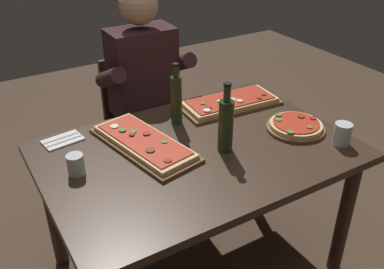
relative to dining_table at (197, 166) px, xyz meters
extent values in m
plane|color=#4C3828|center=(0.00, 0.00, -0.64)|extent=(6.40, 6.40, 0.00)
cube|color=#3D2B1E|center=(0.00, 0.00, 0.08)|extent=(1.40, 0.96, 0.04)
cylinder|color=#3D2B1E|center=(0.62, -0.40, -0.29)|extent=(0.07, 0.07, 0.70)
cylinder|color=#3D2B1E|center=(-0.62, 0.40, -0.29)|extent=(0.07, 0.07, 0.70)
cylinder|color=#3D2B1E|center=(0.62, 0.40, -0.29)|extent=(0.07, 0.07, 0.70)
cube|color=brown|center=(0.38, 0.28, 0.10)|extent=(0.56, 0.28, 0.02)
cube|color=#E5C184|center=(0.38, 0.28, 0.12)|extent=(0.52, 0.25, 0.02)
cube|color=#B72D19|center=(0.38, 0.28, 0.13)|extent=(0.48, 0.22, 0.01)
cylinder|color=maroon|center=(0.58, 0.23, 0.14)|extent=(0.03, 0.03, 0.01)
cylinder|color=#4C7F2D|center=(0.22, 0.31, 0.14)|extent=(0.03, 0.03, 0.00)
cylinder|color=beige|center=(0.33, 0.29, 0.14)|extent=(0.02, 0.02, 0.00)
cylinder|color=maroon|center=(0.23, 0.26, 0.14)|extent=(0.04, 0.04, 0.01)
cylinder|color=beige|center=(0.39, 0.27, 0.14)|extent=(0.04, 0.04, 0.01)
cylinder|color=beige|center=(0.31, 0.29, 0.14)|extent=(0.03, 0.03, 0.01)
cylinder|color=beige|center=(0.41, 0.23, 0.14)|extent=(0.03, 0.03, 0.01)
cylinder|color=maroon|center=(0.53, 0.21, 0.14)|extent=(0.03, 0.03, 0.01)
cylinder|color=#4C7F2D|center=(0.32, 0.26, 0.14)|extent=(0.03, 0.03, 0.00)
cylinder|color=beige|center=(0.20, 0.23, 0.14)|extent=(0.04, 0.04, 0.01)
cube|color=brown|center=(-0.20, 0.14, 0.10)|extent=(0.34, 0.61, 0.02)
cube|color=#E5C184|center=(-0.20, 0.14, 0.12)|extent=(0.31, 0.56, 0.02)
cube|color=#B72D19|center=(-0.20, 0.14, 0.13)|extent=(0.27, 0.52, 0.01)
cylinder|color=beige|center=(-0.27, 0.32, 0.14)|extent=(0.04, 0.04, 0.01)
cylinder|color=maroon|center=(-0.24, 0.20, 0.14)|extent=(0.03, 0.03, 0.01)
cylinder|color=maroon|center=(-0.17, 0.17, 0.14)|extent=(0.04, 0.04, 0.01)
cylinder|color=#4C7F2D|center=(-0.26, 0.26, 0.14)|extent=(0.03, 0.03, 0.01)
cylinder|color=maroon|center=(-0.20, -0.07, 0.14)|extent=(0.03, 0.03, 0.00)
cylinder|color=#4C7F2D|center=(-0.22, 0.22, 0.14)|extent=(0.03, 0.03, 0.01)
cylinder|color=brown|center=(-0.22, 0.03, 0.14)|extent=(0.04, 0.04, 0.01)
cylinder|color=#4C7F2D|center=(-0.14, 0.07, 0.14)|extent=(0.03, 0.03, 0.00)
cylinder|color=brown|center=(0.51, -0.10, 0.10)|extent=(0.29, 0.29, 0.02)
cylinder|color=#E5C184|center=(0.51, -0.10, 0.12)|extent=(0.26, 0.26, 0.02)
cylinder|color=#B72D19|center=(0.51, -0.10, 0.13)|extent=(0.23, 0.23, 0.01)
cylinder|color=#4C7F2D|center=(0.48, 0.00, 0.14)|extent=(0.03, 0.03, 0.01)
cylinder|color=#4C7F2D|center=(0.52, -0.17, 0.14)|extent=(0.03, 0.03, 0.01)
cylinder|color=maroon|center=(0.57, -0.07, 0.14)|extent=(0.04, 0.04, 0.01)
cylinder|color=#4C7F2D|center=(0.41, -0.16, 0.14)|extent=(0.03, 0.03, 0.01)
cylinder|color=#4C7F2D|center=(0.45, -0.04, 0.14)|extent=(0.03, 0.03, 0.00)
cylinder|color=maroon|center=(0.60, -0.11, 0.14)|extent=(0.03, 0.03, 0.01)
cylinder|color=#233819|center=(0.10, -0.07, 0.22)|extent=(0.07, 0.07, 0.24)
cylinder|color=#233819|center=(0.10, -0.07, 0.38)|extent=(0.03, 0.03, 0.07)
cylinder|color=black|center=(0.10, -0.07, 0.42)|extent=(0.03, 0.03, 0.01)
cylinder|color=#233819|center=(0.04, 0.27, 0.22)|extent=(0.06, 0.06, 0.25)
cylinder|color=#233819|center=(0.04, 0.27, 0.37)|extent=(0.03, 0.03, 0.06)
cylinder|color=black|center=(0.04, 0.27, 0.41)|extent=(0.03, 0.03, 0.01)
cylinder|color=silver|center=(0.59, -0.31, 0.15)|extent=(0.08, 0.08, 0.11)
cylinder|color=#5B3814|center=(0.59, -0.31, 0.12)|extent=(0.07, 0.07, 0.05)
cylinder|color=silver|center=(-0.54, 0.09, 0.14)|extent=(0.07, 0.07, 0.09)
cylinder|color=silver|center=(-0.54, 0.09, 0.11)|extent=(0.06, 0.06, 0.04)
cube|color=white|center=(-0.51, 0.39, 0.10)|extent=(0.19, 0.13, 0.01)
cube|color=silver|center=(-0.51, 0.37, 0.10)|extent=(0.17, 0.03, 0.00)
cube|color=silver|center=(-0.51, 0.40, 0.10)|extent=(0.17, 0.04, 0.00)
cube|color=black|center=(0.10, 0.78, -0.21)|extent=(0.44, 0.44, 0.04)
cube|color=black|center=(0.10, 0.98, 0.02)|extent=(0.40, 0.04, 0.42)
cylinder|color=black|center=(-0.09, 0.59, -0.44)|extent=(0.04, 0.04, 0.41)
cylinder|color=black|center=(0.29, 0.59, -0.44)|extent=(0.04, 0.04, 0.41)
cylinder|color=black|center=(-0.09, 0.97, -0.44)|extent=(0.04, 0.04, 0.41)
cylinder|color=black|center=(0.29, 0.97, -0.44)|extent=(0.04, 0.04, 0.41)
cylinder|color=#23232D|center=(0.00, 0.60, -0.42)|extent=(0.11, 0.11, 0.45)
cylinder|color=#23232D|center=(0.20, 0.60, -0.42)|extent=(0.11, 0.11, 0.45)
cube|color=#23232D|center=(0.10, 0.68, -0.13)|extent=(0.34, 0.40, 0.12)
cube|color=#381E23|center=(0.10, 0.78, 0.19)|extent=(0.38, 0.22, 0.52)
sphere|color=tan|center=(0.10, 0.78, 0.58)|extent=(0.22, 0.22, 0.22)
cylinder|color=#381E23|center=(-0.12, 0.73, 0.21)|extent=(0.09, 0.31, 0.21)
cylinder|color=#381E23|center=(0.32, 0.73, 0.21)|extent=(0.09, 0.31, 0.21)
camera|label=1|loc=(-0.89, -1.42, 1.14)|focal=40.22mm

